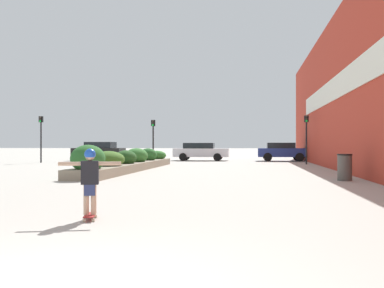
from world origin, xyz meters
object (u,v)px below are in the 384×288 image
car_center_right (99,151)px  traffic_light_left (153,133)px  car_leftmost (201,151)px  skateboarder (90,175)px  skateboard (90,216)px  trash_bin (345,167)px  car_center_left (282,151)px  traffic_light_right (306,131)px  traffic_light_far_left (41,131)px

car_center_right → traffic_light_left: traffic_light_left is taller
car_leftmost → skateboarder: bearing=2.8°
skateboarder → car_leftmost: (-1.37, 28.52, -0.02)m
car_center_right → traffic_light_left: 7.27m
skateboard → trash_bin: trash_bin is taller
car_center_left → traffic_light_left: (-9.58, -5.39, 1.36)m
skateboarder → skateboard: bearing=164.8°
traffic_light_left → car_center_right: bearing=142.7°
skateboarder → traffic_light_right: (6.61, 22.66, 1.48)m
traffic_light_left → car_leftmost: bearing=63.2°
skateboarder → car_leftmost: bearing=77.6°
traffic_light_left → skateboarder: bearing=-79.6°
skateboard → car_leftmost: car_leftmost is taller
car_center_right → skateboarder: bearing=-160.1°
skateboarder → trash_bin: bearing=40.4°
car_center_left → traffic_light_left: 11.08m
traffic_light_left → traffic_light_right: bearing=-1.4°
traffic_light_far_left → traffic_light_left: bearing=1.7°
trash_bin → traffic_light_far_left: size_ratio=0.29×
traffic_light_left → traffic_light_right: (10.81, -0.26, 0.12)m
skateboard → car_leftmost: bearing=77.6°
traffic_light_right → car_center_right: bearing=164.4°
car_center_right → traffic_light_right: bearing=-105.6°
skateboard → traffic_light_far_left: 26.10m
car_leftmost → traffic_light_far_left: bearing=-62.7°
skateboard → car_center_left: bearing=64.0°
trash_bin → car_center_left: size_ratio=0.25×
skateboard → traffic_light_right: bearing=58.5°
car_center_left → car_center_right: 15.30m
traffic_light_left → traffic_light_right: traffic_light_right is taller
skateboard → traffic_light_far_left: traffic_light_far_left is taller
skateboarder → traffic_light_right: size_ratio=0.36×
skateboarder → car_center_left: size_ratio=0.30×
car_center_left → trash_bin: bearing=2.9°
car_center_left → traffic_light_right: (1.23, -5.65, 1.48)m
car_center_left → traffic_light_far_left: 19.03m
car_center_right → traffic_light_far_left: traffic_light_far_left is taller
trash_bin → car_leftmost: (-7.72, 19.25, 0.29)m
skateboard → trash_bin: size_ratio=0.61×
traffic_light_left → traffic_light_far_left: bearing=-178.3°
car_center_left → car_center_right: size_ratio=0.96×
car_leftmost → skateboard: bearing=2.8°
trash_bin → traffic_light_right: bearing=88.9°
car_center_left → traffic_light_right: traffic_light_right is taller
skateboarder → trash_bin: skateboarder is taller
traffic_light_right → skateboarder: bearing=-106.3°
car_leftmost → traffic_light_left: size_ratio=1.47×
car_leftmost → car_center_right: 8.60m
skateboarder → car_center_left: (5.39, 28.31, -0.01)m
skateboarder → traffic_light_far_left: 26.04m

